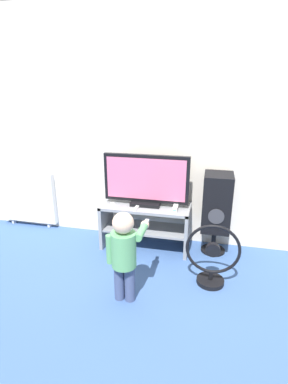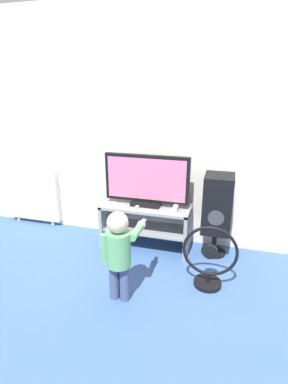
% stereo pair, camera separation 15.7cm
% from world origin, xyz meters
% --- Properties ---
extents(ground_plane, '(16.00, 16.00, 0.00)m').
position_xyz_m(ground_plane, '(0.00, 0.00, 0.00)').
color(ground_plane, '#38568C').
extents(wall_back, '(10.00, 0.06, 2.60)m').
position_xyz_m(wall_back, '(0.00, 0.49, 1.30)').
color(wall_back, silver).
rests_on(wall_back, ground_plane).
extents(tv_stand, '(0.98, 0.41, 0.51)m').
position_xyz_m(tv_stand, '(0.00, 0.20, 0.33)').
color(tv_stand, gray).
rests_on(tv_stand, ground_plane).
extents(television, '(0.93, 0.20, 0.56)m').
position_xyz_m(television, '(0.00, 0.22, 0.78)').
color(television, black).
rests_on(television, tv_stand).
extents(game_console, '(0.05, 0.16, 0.05)m').
position_xyz_m(game_console, '(0.34, 0.15, 0.53)').
color(game_console, white).
rests_on(game_console, tv_stand).
extents(remote_primary, '(0.10, 0.13, 0.03)m').
position_xyz_m(remote_primary, '(-0.34, 0.10, 0.52)').
color(remote_primary, white).
rests_on(remote_primary, tv_stand).
extents(remote_secondary, '(0.04, 0.13, 0.03)m').
position_xyz_m(remote_secondary, '(-0.07, 0.07, 0.52)').
color(remote_secondary, white).
rests_on(remote_secondary, tv_stand).
extents(child, '(0.31, 0.46, 0.81)m').
position_xyz_m(child, '(0.03, -0.72, 0.48)').
color(child, '#3F4C72').
rests_on(child, ground_plane).
extents(speaker_tower, '(0.30, 0.34, 0.90)m').
position_xyz_m(speaker_tower, '(0.76, 0.27, 0.57)').
color(speaker_tower, black).
rests_on(speaker_tower, ground_plane).
extents(floor_fan, '(0.49, 0.26, 0.60)m').
position_xyz_m(floor_fan, '(0.74, -0.33, 0.27)').
color(floor_fan, black).
rests_on(floor_fan, ground_plane).
extents(radiator, '(0.76, 0.08, 0.72)m').
position_xyz_m(radiator, '(-1.61, 0.42, 0.39)').
color(radiator, white).
rests_on(radiator, ground_plane).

